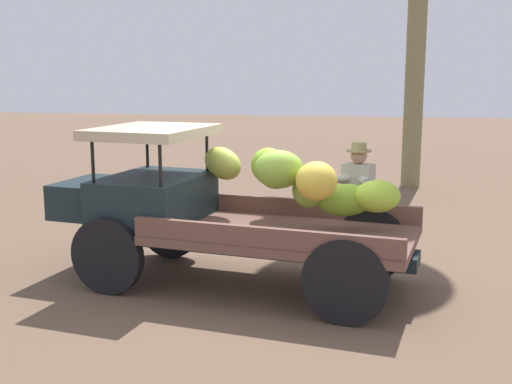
# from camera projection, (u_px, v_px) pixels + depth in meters

# --- Properties ---
(ground_plane) EXTENTS (60.00, 60.00, 0.00)m
(ground_plane) POSITION_uv_depth(u_px,v_px,m) (255.00, 282.00, 7.97)
(ground_plane) COLOR brown
(truck) EXTENTS (4.62, 2.37, 1.89)m
(truck) POSITION_uv_depth(u_px,v_px,m) (218.00, 206.00, 7.86)
(truck) COLOR #18262A
(truck) RESTS_ON ground
(farmer) EXTENTS (0.56, 0.52, 1.63)m
(farmer) POSITION_uv_depth(u_px,v_px,m) (357.00, 195.00, 8.68)
(farmer) COLOR #4C5774
(farmer) RESTS_ON ground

